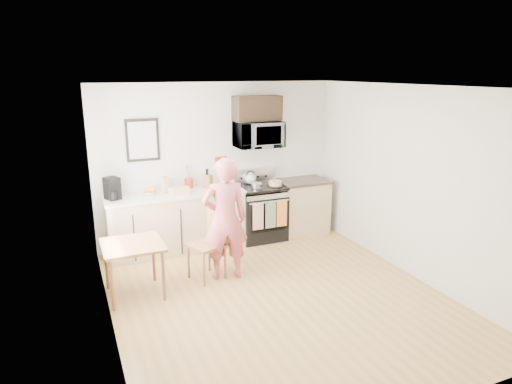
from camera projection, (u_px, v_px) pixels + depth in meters
name	position (u px, v px, depth m)	size (l,w,h in m)	color
floor	(277.00, 296.00, 5.81)	(4.60, 4.60, 0.00)	#A1793E
back_wall	(218.00, 163.00, 7.51)	(4.00, 0.04, 2.60)	white
front_wall	(411.00, 274.00, 3.42)	(4.00, 0.04, 2.60)	white
left_wall	(104.00, 218.00, 4.71)	(0.04, 4.60, 2.60)	white
right_wall	(410.00, 182.00, 6.22)	(0.04, 4.60, 2.60)	white
ceiling	(280.00, 87.00, 5.13)	(4.00, 4.60, 0.04)	white
window	(99.00, 178.00, 5.37)	(0.06, 1.40, 1.50)	white
cabinet_left	(177.00, 223.00, 7.17)	(2.10, 0.60, 0.90)	tan
countertop_left	(175.00, 194.00, 7.04)	(2.14, 0.64, 0.04)	beige
cabinet_right	(302.00, 207.00, 8.01)	(0.84, 0.60, 0.90)	tan
countertop_right	(302.00, 181.00, 7.88)	(0.88, 0.64, 0.04)	black
range	(260.00, 214.00, 7.69)	(0.76, 0.70, 1.16)	black
microwave	(258.00, 135.00, 7.44)	(0.76, 0.51, 0.42)	#BABABF
upper_cabinet	(257.00, 108.00, 7.37)	(0.76, 0.35, 0.40)	black
wall_art	(142.00, 140.00, 6.92)	(0.50, 0.04, 0.65)	black
wall_trivet	(221.00, 163.00, 7.52)	(0.20, 0.02, 0.20)	#AB250E
person	(225.00, 219.00, 6.12)	(0.61, 0.40, 1.69)	#B3313C
dining_table	(133.00, 250.00, 5.68)	(0.74, 0.74, 0.69)	brown
chair	(214.00, 232.00, 6.23)	(0.58, 0.54, 1.00)	brown
knife_block	(208.00, 181.00, 7.33)	(0.10, 0.14, 0.22)	brown
utensil_crock	(189.00, 179.00, 7.30)	(0.13, 0.13, 0.38)	#AB250E
fruit_bowl	(149.00, 192.00, 6.95)	(0.28, 0.28, 0.10)	silver
milk_carton	(165.00, 185.00, 7.04)	(0.09, 0.09, 0.25)	tan
coffee_maker	(112.00, 189.00, 6.67)	(0.25, 0.30, 0.33)	black
bread_bag	(179.00, 191.00, 6.95)	(0.30, 0.14, 0.11)	tan
cake	(275.00, 184.00, 7.52)	(0.26, 0.26, 0.09)	black
kettle	(251.00, 178.00, 7.64)	(0.18, 0.18, 0.23)	silver
pot	(257.00, 186.00, 7.38)	(0.18, 0.30, 0.09)	#BABABF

